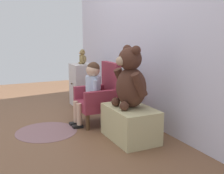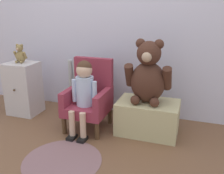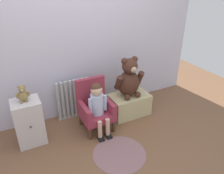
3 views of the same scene
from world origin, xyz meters
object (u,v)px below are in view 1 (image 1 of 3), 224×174
(floor_rug, at_px, (46,131))
(child_figure, at_px, (91,85))
(child_armchair, at_px, (101,96))
(large_teddy_bear, at_px, (130,80))
(radiator, at_px, (123,92))
(low_bench, at_px, (130,123))
(small_teddy_bear, at_px, (83,58))
(small_dresser, at_px, (82,85))

(floor_rug, bearing_deg, child_figure, 93.82)
(child_armchair, relative_size, large_teddy_bear, 1.17)
(large_teddy_bear, bearing_deg, radiator, 157.67)
(child_armchair, bearing_deg, child_figure, -90.00)
(radiator, relative_size, low_bench, 1.03)
(small_teddy_bear, distance_m, floor_rug, 1.32)
(large_teddy_bear, bearing_deg, small_teddy_bear, 178.99)
(radiator, relative_size, small_dresser, 1.01)
(child_figure, distance_m, small_teddy_bear, 0.90)
(small_dresser, bearing_deg, radiator, 24.03)
(small_teddy_bear, bearing_deg, child_armchair, -5.91)
(child_armchair, distance_m, low_bench, 0.60)
(child_figure, xyz_separation_m, small_teddy_bear, (-0.84, 0.20, 0.22))
(child_armchair, height_order, low_bench, child_armchair)
(radiator, bearing_deg, child_figure, -69.58)
(child_figure, xyz_separation_m, large_teddy_bear, (0.57, 0.18, 0.12))
(small_teddy_bear, bearing_deg, large_teddy_bear, -1.01)
(small_dresser, height_order, child_figure, child_figure)
(radiator, distance_m, large_teddy_bear, 0.85)
(small_teddy_bear, bearing_deg, floor_rug, -39.46)
(floor_rug, bearing_deg, small_dresser, 140.96)
(floor_rug, bearing_deg, low_bench, 51.75)
(small_dresser, distance_m, low_bench, 1.43)
(small_dresser, relative_size, child_figure, 0.84)
(child_armchair, height_order, floor_rug, child_armchair)
(small_teddy_bear, bearing_deg, small_dresser, -75.72)
(small_dresser, distance_m, child_armchair, 0.84)
(radiator, xyz_separation_m, child_figure, (0.18, -0.48, 0.16))
(large_teddy_bear, height_order, floor_rug, large_teddy_bear)
(radiator, relative_size, large_teddy_bear, 1.00)
(radiator, bearing_deg, child_armchair, -64.03)
(low_bench, relative_size, floor_rug, 0.91)
(low_bench, relative_size, large_teddy_bear, 0.98)
(radiator, xyz_separation_m, floor_rug, (0.21, -1.00, -0.29))
(small_dresser, xyz_separation_m, small_teddy_bear, (-0.00, 0.01, 0.38))
(radiator, height_order, small_dresser, radiator)
(low_bench, xyz_separation_m, small_teddy_bear, (-1.43, 0.03, 0.52))
(child_figure, bearing_deg, low_bench, 16.36)
(small_teddy_bear, bearing_deg, low_bench, -1.22)
(radiator, xyz_separation_m, small_teddy_bear, (-0.66, -0.28, 0.38))
(child_figure, distance_m, low_bench, 0.67)
(small_teddy_bear, xyz_separation_m, floor_rug, (0.88, -0.72, -0.67))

